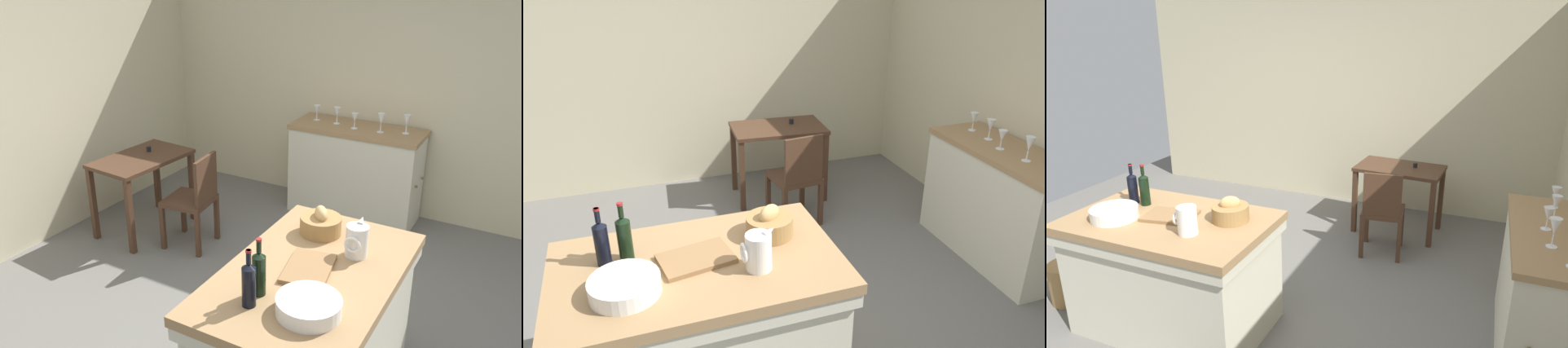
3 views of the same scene
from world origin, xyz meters
TOP-DOWN VIEW (x-y plane):
  - ground_plane at (0.00, 0.00)m, footprint 6.76×6.76m
  - wall_right at (2.60, 0.00)m, footprint 0.12×5.20m
  - island_table at (-0.23, -0.43)m, footprint 1.45×0.89m
  - side_cabinet at (2.26, 0.23)m, footprint 0.52×1.31m
  - writing_desk at (0.97, 1.87)m, footprint 0.94×0.63m
  - wooden_chair at (0.94, 1.24)m, footprint 0.44×0.44m
  - pitcher at (0.04, -0.59)m, footprint 0.17×0.13m
  - wash_bowl at (-0.59, -0.58)m, footprint 0.32×0.32m
  - bread_basket at (0.19, -0.30)m, footprint 0.26×0.26m
  - cutting_board at (-0.24, -0.42)m, footprint 0.40×0.30m
  - wine_bottle_dark at (-0.57, -0.29)m, footprint 0.07×0.07m
  - wine_bottle_amber at (-0.67, -0.29)m, footprint 0.07×0.07m
  - wine_glass_far_left at (2.30, -0.23)m, footprint 0.07×0.07m
  - wine_glass_left at (2.22, -0.01)m, footprint 0.07×0.07m
  - wine_glass_middle at (2.21, 0.25)m, footprint 0.07×0.07m
  - wine_glass_right at (2.27, 0.45)m, footprint 0.07×0.07m
  - wine_glass_far_right at (2.29, 0.68)m, footprint 0.07×0.07m

SIDE VIEW (x-z plane):
  - ground_plane at x=0.00m, z-range 0.00..0.00m
  - side_cabinet at x=2.26m, z-range 0.00..0.94m
  - island_table at x=-0.23m, z-range 0.04..0.92m
  - wooden_chair at x=0.94m, z-range 0.03..0.92m
  - writing_desk at x=0.97m, z-range 0.23..1.02m
  - cutting_board at x=-0.24m, z-range 0.88..0.91m
  - wash_bowl at x=-0.59m, z-range 0.88..0.97m
  - bread_basket at x=0.19m, z-range 0.86..1.04m
  - pitcher at x=0.04m, z-range 0.86..1.10m
  - wine_bottle_amber at x=-0.67m, z-range 0.85..1.17m
  - wine_bottle_dark at x=-0.57m, z-range 0.85..1.17m
  - wine_glass_middle at x=2.21m, z-range 0.97..1.12m
  - wine_glass_far_right at x=2.29m, z-range 0.97..1.12m
  - wine_glass_right at x=2.27m, z-range 0.97..1.14m
  - wine_glass_far_left at x=2.30m, z-range 0.97..1.15m
  - wine_glass_left at x=2.22m, z-range 0.97..1.16m
  - wall_right at x=2.60m, z-range 0.00..2.60m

